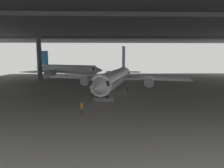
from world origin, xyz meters
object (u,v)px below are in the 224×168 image
at_px(crew_worker_near_nose, 82,108).
at_px(baggage_tug, 97,85).
at_px(airplane_main, 116,78).
at_px(traffic_cone_orange, 102,109).
at_px(boarding_stairs, 103,97).
at_px(airplane_distant, 66,69).
at_px(crew_worker_by_stairs, 92,93).

distance_m(crew_worker_near_nose, baggage_tug, 25.93).
bearing_deg(airplane_main, crew_worker_near_nose, -107.45).
distance_m(traffic_cone_orange, baggage_tug, 23.70).
bearing_deg(crew_worker_near_nose, boarding_stairs, 71.77).
relative_size(boarding_stairs, crew_worker_near_nose, 2.59).
height_order(airplane_main, airplane_distant, airplane_main).
xyz_separation_m(boarding_stairs, crew_worker_by_stairs, (-2.21, 3.57, 0.21)).
bearing_deg(airplane_main, traffic_cone_orange, -100.52).
height_order(boarding_stairs, baggage_tug, boarding_stairs).
distance_m(crew_worker_by_stairs, airplane_distant, 42.04).
xyz_separation_m(airplane_distant, traffic_cone_orange, (14.86, -50.07, -2.97)).
relative_size(crew_worker_near_nose, traffic_cone_orange, 2.92).
distance_m(airplane_main, crew_worker_near_nose, 18.99).
distance_m(boarding_stairs, traffic_cone_orange, 6.54).
xyz_separation_m(boarding_stairs, traffic_cone_orange, (-0.16, -6.52, -0.43)).
height_order(crew_worker_by_stairs, airplane_distant, airplane_distant).
bearing_deg(boarding_stairs, airplane_main, 73.31).
bearing_deg(crew_worker_by_stairs, airplane_distant, 107.76).
distance_m(airplane_main, airplane_distant, 38.68).
xyz_separation_m(airplane_main, crew_worker_by_stairs, (-4.97, -5.62, -2.41)).
bearing_deg(traffic_cone_orange, crew_worker_by_stairs, 101.49).
xyz_separation_m(crew_worker_near_nose, traffic_cone_orange, (2.73, 2.26, -0.71)).
bearing_deg(traffic_cone_orange, baggage_tug, 93.90).
bearing_deg(crew_worker_near_nose, airplane_main, 72.55).
xyz_separation_m(crew_worker_by_stairs, traffic_cone_orange, (2.05, -10.09, -0.64)).
distance_m(boarding_stairs, airplane_distant, 46.13).
xyz_separation_m(crew_worker_near_nose, crew_worker_by_stairs, (0.68, 12.35, -0.07)).
bearing_deg(airplane_distant, boarding_stairs, -70.97).
height_order(boarding_stairs, traffic_cone_orange, boarding_stairs).
relative_size(airplane_main, crew_worker_near_nose, 19.51).
relative_size(crew_worker_by_stairs, airplane_distant, 0.05).
height_order(airplane_main, crew_worker_by_stairs, airplane_main).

